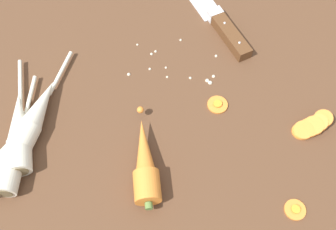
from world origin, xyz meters
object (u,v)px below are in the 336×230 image
parsnip_front (19,131)px  carrot_slice_stray_mid (295,209)px  carrot_slice_stack (311,126)px  carrot_slice_stray_near (218,106)px  whole_carrot (145,162)px  parsnip_back (36,116)px  parsnip_mid_right (14,150)px  parsnip_mid_left (9,154)px

parsnip_front → carrot_slice_stray_mid: (43.09, -17.13, -1.62)cm
carrot_slice_stack → carrot_slice_stray_near: 16.27cm
carrot_slice_stray_mid → whole_carrot: bearing=157.5°
parsnip_back → carrot_slice_stray_near: parsnip_back is taller
parsnip_mid_right → carrot_slice_stack: 49.82cm
parsnip_mid_right → parsnip_front: bearing=83.1°
carrot_slice_stray_mid → parsnip_back: bearing=154.0°
parsnip_front → parsnip_back: size_ratio=1.08×
carrot_slice_stack → carrot_slice_stray_near: (-15.17, 5.83, -0.60)cm
parsnip_back → carrot_slice_stray_mid: (40.54, -19.76, -1.62)cm
carrot_slice_stack → carrot_slice_stray_mid: size_ratio=2.13×
whole_carrot → parsnip_mid_left: whole_carrot is taller
carrot_slice_stack → whole_carrot: bearing=-171.3°
carrot_slice_stack → carrot_slice_stray_mid: bearing=-114.7°
parsnip_mid_right → carrot_slice_stray_mid: 45.62cm
parsnip_mid_right → parsnip_back: bearing=64.2°
whole_carrot → parsnip_mid_right: whole_carrot is taller
parsnip_front → carrot_slice_stray_mid: size_ratio=6.97×
carrot_slice_stray_near → parsnip_mid_right: bearing=-170.3°
parsnip_front → carrot_slice_stray_mid: bearing=-21.7°
parsnip_back → carrot_slice_stray_mid: size_ratio=6.46×
parsnip_mid_right → carrot_slice_stray_near: size_ratio=6.19×
carrot_slice_stray_mid → parsnip_mid_right: bearing=162.6°
parsnip_mid_right → carrot_slice_stray_near: (34.64, 5.94, -1.62)cm
parsnip_mid_right → carrot_slice_stray_mid: (43.52, -13.60, -1.62)cm
parsnip_mid_left → carrot_slice_stray_mid: 46.23cm
parsnip_front → parsnip_mid_right: (-0.43, -3.53, 0.00)cm
parsnip_mid_right → whole_carrot: bearing=-11.5°
whole_carrot → carrot_slice_stray_near: whole_carrot is taller
whole_carrot → carrot_slice_stray_mid: 24.43cm
whole_carrot → parsnip_back: bearing=149.9°
parsnip_back → parsnip_mid_left: bearing=-119.2°
parsnip_back → carrot_slice_stray_mid: 45.13cm
whole_carrot → parsnip_back: (-18.02, 10.45, -0.12)cm
parsnip_mid_right → parsnip_back: same height
carrot_slice_stack → carrot_slice_stray_near: carrot_slice_stack is taller
parsnip_front → parsnip_mid_right: 3.56cm
carrot_slice_stray_near → parsnip_front: bearing=-176.0°
parsnip_front → parsnip_mid_left: 4.37cm
whole_carrot → parsnip_front: size_ratio=0.77×
parsnip_front → carrot_slice_stray_mid: parsnip_front is taller
parsnip_mid_left → carrot_slice_stack: parsnip_mid_left is taller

